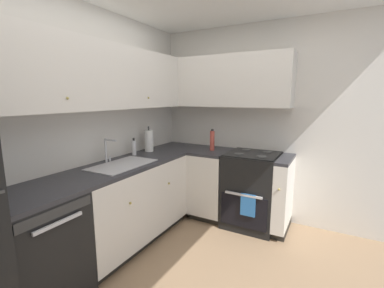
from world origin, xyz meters
name	(u,v)px	position (x,y,z in m)	size (l,w,h in m)	color
wall_back	(69,134)	(0.00, 1.47, 1.25)	(3.64, 0.05, 2.51)	silver
wall_right	(267,124)	(1.79, 0.00, 1.25)	(0.05, 2.98, 2.51)	silver
dishwasher	(36,252)	(-0.60, 1.14, 0.44)	(0.60, 0.63, 0.88)	black
lower_cabinets_back	(129,204)	(0.44, 1.14, 0.44)	(1.46, 0.62, 0.88)	silver
countertop_back	(128,164)	(0.43, 1.14, 0.89)	(2.67, 0.60, 0.04)	#2D2D33
lower_cabinets_right	(228,187)	(1.47, 0.39, 0.44)	(0.62, 1.22, 0.88)	silver
countertop_right	(229,153)	(1.47, 0.39, 0.89)	(0.60, 1.22, 0.03)	#2D2D33
oven_range	(252,189)	(1.49, 0.07, 0.46)	(0.68, 0.62, 1.06)	black
upper_cabinets_back	(101,77)	(0.27, 1.28, 1.80)	(2.35, 0.34, 0.64)	silver
upper_cabinets_right	(222,82)	(1.61, 0.56, 1.80)	(0.32, 1.76, 0.64)	silver
sink	(123,169)	(0.33, 1.11, 0.87)	(0.68, 0.40, 0.10)	#B7B7BC
faucet	(107,149)	(0.33, 1.32, 1.06)	(0.07, 0.16, 0.26)	silver
soap_bottle	(134,148)	(0.75, 1.32, 1.00)	(0.05, 0.05, 0.21)	silver
paper_towel_roll	(149,141)	(1.02, 1.30, 1.05)	(0.11, 0.11, 0.33)	white
oil_bottle	(212,140)	(1.47, 0.62, 1.04)	(0.06, 0.06, 0.28)	#BF4C3F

